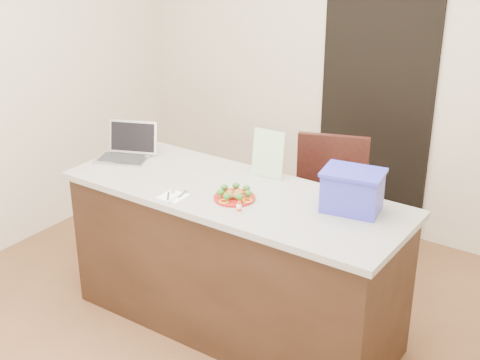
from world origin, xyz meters
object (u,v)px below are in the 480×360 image
Objects in this scene: napkin at (173,196)px; laptop at (127,148)px; blue_box at (352,191)px; island at (234,260)px; chair at (322,205)px; yogurt_bottle at (239,208)px; plate at (235,197)px.

laptop is at bearing 154.10° from napkin.
island is at bearing -177.72° from blue_box.
chair reaches higher than napkin.
yogurt_bottle is at bearing 6.15° from napkin.
plate is at bearing 30.13° from napkin.
island is 0.89m from blue_box.
yogurt_bottle reaches higher than plate.
island is at bearing -125.82° from chair.
plate is at bearing 132.75° from yogurt_bottle.
plate is at bearing -53.59° from island.
napkin is at bearing -48.99° from laptop.
laptop is 1.55m from blue_box.
laptop is at bearing 165.94° from yogurt_bottle.
plate is 0.95m from laptop.
chair is (0.44, 0.99, -0.32)m from napkin.
yogurt_bottle is at bearing -111.09° from chair.
chair is at bearing 73.98° from island.
yogurt_bottle is 1.00m from chair.
blue_box reaches higher than plate.
laptop is 0.36× the size of chair.
plate is at bearing -168.63° from blue_box.
island is 33.40× the size of yogurt_bottle.
island is at bearing 48.50° from napkin.
chair is at bearing 118.62° from blue_box.
napkin is at bearing -165.65° from blue_box.
island is 14.82× the size of napkin.
laptop is (-1.06, 0.27, 0.04)m from yogurt_bottle.
island is 0.48m from plate.
plate is at bearing -119.63° from chair.
laptop reaches higher than napkin.
napkin is 0.42m from yogurt_bottle.
yogurt_bottle is (0.19, -0.22, 0.48)m from island.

